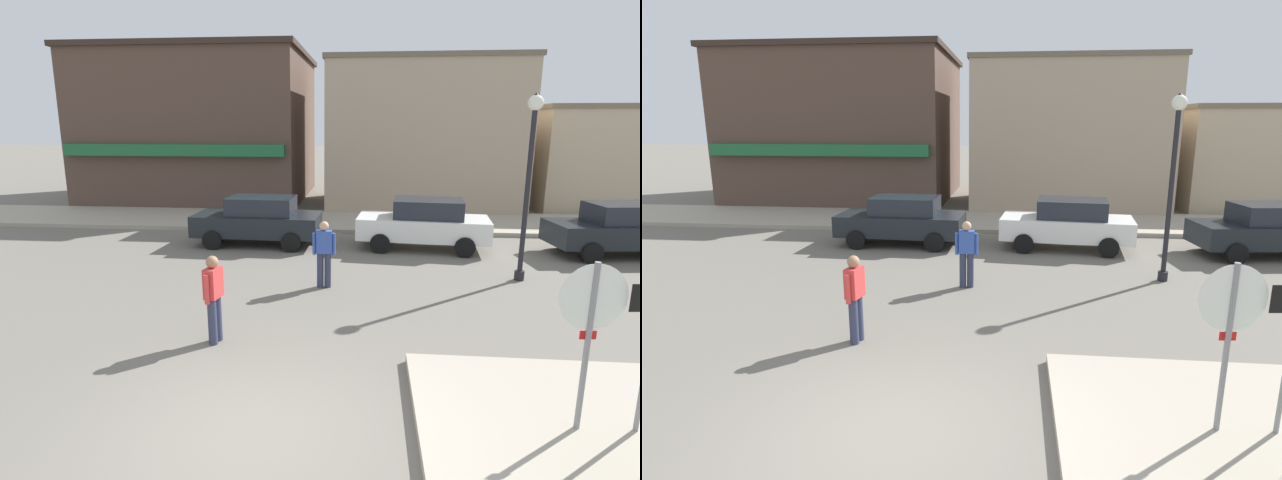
{
  "view_description": "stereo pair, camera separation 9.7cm",
  "coord_description": "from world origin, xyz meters",
  "views": [
    {
      "loc": [
        1.38,
        -5.46,
        3.86
      ],
      "look_at": [
        0.41,
        4.5,
        1.5
      ],
      "focal_mm": 28.0,
      "sensor_mm": 36.0,
      "label": 1
    },
    {
      "loc": [
        1.47,
        -5.45,
        3.86
      ],
      "look_at": [
        0.41,
        4.5,
        1.5
      ],
      "focal_mm": 28.0,
      "sensor_mm": 36.0,
      "label": 2
    }
  ],
  "objects": [
    {
      "name": "ground_plane",
      "position": [
        0.0,
        0.0,
        0.0
      ],
      "size": [
        160.0,
        160.0,
        0.0
      ],
      "primitive_type": "plane",
      "color": "#6B665B"
    },
    {
      "name": "kerb_far",
      "position": [
        0.0,
        13.85,
        0.07
      ],
      "size": [
        80.0,
        4.0,
        0.15
      ],
      "primitive_type": "cube",
      "color": "#A89E8C",
      "rests_on": "ground"
    },
    {
      "name": "stop_sign",
      "position": [
        4.03,
        0.34,
        1.52
      ],
      "size": [
        0.82,
        0.11,
        2.3
      ],
      "color": "gray",
      "rests_on": "ground"
    },
    {
      "name": "lamp_post",
      "position": [
        5.21,
        6.94,
        2.96
      ],
      "size": [
        0.36,
        0.36,
        4.54
      ],
      "color": "black",
      "rests_on": "ground"
    },
    {
      "name": "parked_car_nearest",
      "position": [
        -2.11,
        10.03,
        0.81
      ],
      "size": [
        4.05,
        1.98,
        1.56
      ],
      "color": "black",
      "rests_on": "ground"
    },
    {
      "name": "parked_car_second",
      "position": [
        3.13,
        10.0,
        0.81
      ],
      "size": [
        4.15,
        2.18,
        1.56
      ],
      "color": "white",
      "rests_on": "ground"
    },
    {
      "name": "parked_car_third",
      "position": [
        8.83,
        9.7,
        0.81
      ],
      "size": [
        4.17,
        2.23,
        1.56
      ],
      "color": "black",
      "rests_on": "ground"
    },
    {
      "name": "pedestrian_crossing_near",
      "position": [
        0.37,
        5.93,
        0.87
      ],
      "size": [
        0.55,
        0.24,
        1.61
      ],
      "color": "#2D334C",
      "rests_on": "ground"
    },
    {
      "name": "pedestrian_crossing_far",
      "position": [
        -1.3,
        2.66,
        0.87
      ],
      "size": [
        0.29,
        0.56,
        1.61
      ],
      "color": "#2D334C",
      "rests_on": "ground"
    },
    {
      "name": "building_corner_shop",
      "position": [
        -7.08,
        20.51,
        3.64
      ],
      "size": [
        10.62,
        9.83,
        7.27
      ],
      "color": "brown",
      "rests_on": "ground"
    },
    {
      "name": "building_storefront_left_near",
      "position": [
        3.75,
        18.62,
        3.29
      ],
      "size": [
        8.61,
        6.47,
        6.58
      ],
      "color": "tan",
      "rests_on": "ground"
    },
    {
      "name": "building_storefront_left_mid",
      "position": [
        13.09,
        19.7,
        2.32
      ],
      "size": [
        8.67,
        6.96,
        4.63
      ],
      "color": "tan",
      "rests_on": "ground"
    }
  ]
}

